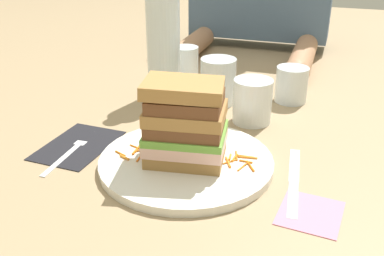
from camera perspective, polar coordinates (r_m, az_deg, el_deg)
The scene contains 28 objects.
ground_plane at distance 0.74m, azimuth 0.68°, elevation -4.11°, with size 3.00×3.00×0.00m, color #9E8460.
main_plate at distance 0.72m, azimuth -0.75°, elevation -4.34°, with size 0.28×0.28×0.01m, color white.
sandwich at distance 0.69m, azimuth -0.83°, elevation 0.74°, with size 0.14×0.12×0.13m.
carrot_shred_0 at distance 0.74m, azimuth -7.11°, elevation -2.77°, with size 0.00×0.00×0.03m, color orange.
carrot_shred_1 at distance 0.74m, azimuth -6.31°, elevation -2.80°, with size 0.00×0.00×0.02m, color orange.
carrot_shred_2 at distance 0.72m, azimuth -8.62°, elevation -3.73°, with size 0.00×0.00×0.02m, color orange.
carrot_shred_3 at distance 0.72m, azimuth -6.78°, elevation -3.86°, with size 0.00×0.00×0.02m, color orange.
carrot_shred_4 at distance 0.74m, azimuth -9.14°, elevation -3.22°, with size 0.00×0.00×0.02m, color orange.
carrot_shred_5 at distance 0.75m, azimuth -7.03°, elevation -2.48°, with size 0.00×0.00×0.03m, color orange.
carrot_shred_6 at distance 0.70m, azimuth 7.46°, elevation -4.84°, with size 0.00×0.00×0.03m, color orange.
carrot_shred_7 at distance 0.71m, azimuth 6.90°, elevation -4.26°, with size 0.00×0.00×0.02m, color orange.
carrot_shred_8 at distance 0.73m, azimuth 5.69°, elevation -3.53°, with size 0.00×0.00×0.03m, color orange.
carrot_shred_9 at distance 0.70m, azimuth 6.57°, elevation -4.86°, with size 0.00×0.00×0.03m, color orange.
carrot_shred_10 at distance 0.70m, azimuth 4.63°, elevation -4.37°, with size 0.00×0.00×0.03m, color orange.
carrot_shred_11 at distance 0.72m, azimuth 5.50°, elevation -3.72°, with size 0.00×0.00×0.02m, color orange.
carrot_shred_12 at distance 0.72m, azimuth 4.87°, elevation -3.73°, with size 0.00×0.00×0.02m, color orange.
carrot_shred_13 at distance 0.71m, azimuth 4.91°, elevation -4.28°, with size 0.00×0.00×0.03m, color orange.
carrot_shred_14 at distance 0.72m, azimuth 6.90°, elevation -3.62°, with size 0.00×0.00×0.03m, color orange.
carrot_shred_15 at distance 0.72m, azimuth 7.11°, elevation -3.74°, with size 0.00×0.00×0.03m, color orange.
napkin_dark at distance 0.81m, azimuth -14.33°, elevation -2.10°, with size 0.11×0.15×0.00m, color black.
fork at distance 0.79m, azimuth -15.16°, elevation -2.61°, with size 0.02×0.17×0.00m.
knife at distance 0.70m, azimuth 12.85°, elevation -6.69°, with size 0.03×0.20×0.00m.
juice_glass at distance 0.87m, azimuth 7.70°, elevation 3.16°, with size 0.08×0.08×0.09m.
water_bottle at distance 0.97m, azimuth -3.69°, elevation 11.12°, with size 0.07×0.07×0.28m.
empty_tumbler_0 at distance 0.99m, azimuth 12.59°, elevation 5.44°, with size 0.07×0.07×0.08m, color silver.
empty_tumbler_1 at distance 0.95m, azimuth 3.35°, elevation 5.98°, with size 0.08×0.08×0.10m, color silver.
empty_tumbler_2 at distance 1.09m, azimuth -0.78°, elevation 8.23°, with size 0.06×0.06×0.08m, color silver.
napkin_pink at distance 0.64m, azimuth 14.86°, elevation -10.40°, with size 0.08×0.09×0.00m, color pink.
Camera 1 is at (0.19, -0.61, 0.36)m, focal length 41.78 mm.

